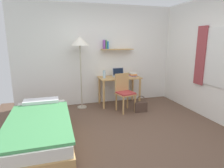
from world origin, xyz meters
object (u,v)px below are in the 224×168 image
Objects in this scene: desk_chair at (124,91)px; handbag at (141,106)px; standing_lamp at (80,44)px; water_bottle at (104,74)px; bed at (40,131)px; laptop at (119,74)px; book_stack at (133,74)px; desk at (119,82)px.

desk_chair is 0.54m from handbag.
handbag is (1.31, -0.71, -1.46)m from standing_lamp.
handbag is (0.72, -0.67, -0.71)m from water_bottle.
bed is at bearing -149.89° from desk_chair.
desk_chair is 0.68m from laptop.
desk_chair is 0.71m from book_stack.
laptop is 1.08m from handbag.
bed is 6.42× the size of laptop.
laptop is 1.60× the size of water_bottle.
desk_chair reaches higher than desk.
desk_chair is at bearing 30.11° from bed.
laptop is at bearing 5.24° from standing_lamp.
book_stack is at bearing 84.13° from handbag.
book_stack reaches higher than desk.
water_bottle is (1.50, 1.56, 0.60)m from bed.
water_bottle reaches higher than book_stack.
standing_lamp is at bearing -180.00° from desk.
desk_chair reaches higher than bed.
book_stack is at bearing 34.51° from bed.
water_bottle is 0.82× the size of book_stack.
desk is at bearing 5.56° from water_bottle.
desk is at bearing 113.24° from handbag.
bed is 5.11× the size of handbag.
book_stack reaches higher than bed.
desk is 5.37× the size of water_bottle.
book_stack is at bearing -17.61° from laptop.
water_bottle is (-0.38, 0.47, 0.35)m from desk_chair.
book_stack is (0.36, -0.11, -0.00)m from laptop.
desk is 0.42m from book_stack.
water_bottle reaches higher than handbag.
standing_lamp is 4.47× the size of handbag.
bed is 2.24m from water_bottle.
desk is 2.68× the size of handbag.
bed reaches higher than handbag.
desk_chair is (1.88, 1.09, 0.26)m from bed.
bed is 2.52m from desk.
book_stack is at bearing 49.51° from desk_chair.
standing_lamp is at bearing 151.64° from handbag.
desk_chair is at bearing 150.26° from handbag.
handbag is at bearing -28.36° from standing_lamp.
book_stack is at bearing 1.40° from water_bottle.
laptop is (1.93, 1.69, 0.56)m from bed.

